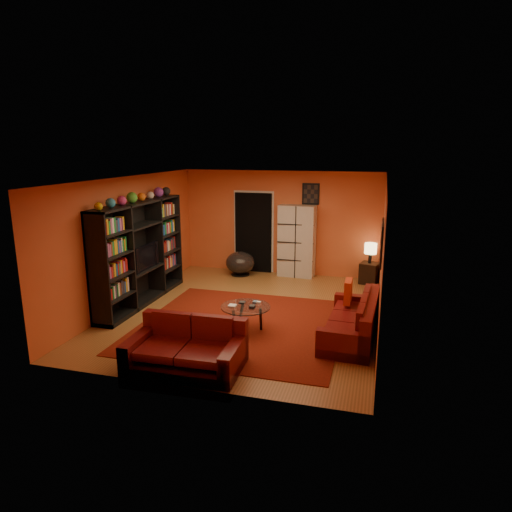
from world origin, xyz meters
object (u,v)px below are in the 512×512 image
(loveseat, at_px, (188,348))
(sofa, at_px, (355,322))
(side_table, at_px, (369,273))
(coffee_table, at_px, (246,309))
(bowl_chair, at_px, (240,263))
(table_lamp, at_px, (371,249))
(entertainment_unit, at_px, (140,253))
(tv, at_px, (143,257))
(storage_cabinet, at_px, (297,241))

(loveseat, bearing_deg, sofa, -55.36)
(loveseat, relative_size, side_table, 3.36)
(loveseat, distance_m, coffee_table, 1.59)
(bowl_chair, height_order, side_table, bowl_chair)
(bowl_chair, relative_size, table_lamp, 1.55)
(entertainment_unit, distance_m, table_lamp, 5.24)
(tv, bearing_deg, sofa, -99.14)
(sofa, height_order, coffee_table, sofa)
(storage_cabinet, bearing_deg, table_lamp, -1.85)
(sofa, relative_size, coffee_table, 2.33)
(loveseat, bearing_deg, entertainment_unit, 39.07)
(tv, bearing_deg, loveseat, -139.86)
(entertainment_unit, height_order, tv, entertainment_unit)
(tv, distance_m, coffee_table, 2.69)
(coffee_table, bearing_deg, table_lamp, 60.28)
(coffee_table, distance_m, side_table, 4.05)
(side_table, bearing_deg, storage_cabinet, 174.56)
(sofa, bearing_deg, bowl_chair, 136.58)
(sofa, xyz_separation_m, bowl_chair, (-3.05, 3.20, 0.03))
(coffee_table, bearing_deg, sofa, 5.60)
(loveseat, height_order, coffee_table, loveseat)
(tv, height_order, coffee_table, tv)
(tv, xyz_separation_m, side_table, (4.47, 2.63, -0.73))
(storage_cabinet, relative_size, side_table, 3.57)
(loveseat, bearing_deg, bowl_chair, 6.64)
(storage_cabinet, distance_m, bowl_chair, 1.52)
(side_table, xyz_separation_m, table_lamp, (0.00, 0.00, 0.59))
(loveseat, height_order, storage_cabinet, storage_cabinet)
(side_table, bearing_deg, table_lamp, 0.00)
(entertainment_unit, relative_size, storage_cabinet, 1.68)
(coffee_table, relative_size, table_lamp, 1.85)
(entertainment_unit, xyz_separation_m, loveseat, (2.09, -2.41, -0.77))
(entertainment_unit, xyz_separation_m, coffee_table, (2.52, -0.88, -0.65))
(tv, relative_size, sofa, 0.44)
(loveseat, relative_size, table_lamp, 3.54)
(entertainment_unit, bearing_deg, sofa, -9.02)
(tv, relative_size, storage_cabinet, 0.51)
(entertainment_unit, height_order, loveseat, entertainment_unit)
(entertainment_unit, relative_size, coffee_table, 3.43)
(sofa, bearing_deg, table_lamp, 90.93)
(entertainment_unit, relative_size, bowl_chair, 4.07)
(sofa, bearing_deg, loveseat, -140.64)
(sofa, bearing_deg, side_table, 90.93)
(sofa, relative_size, storage_cabinet, 1.14)
(sofa, distance_m, side_table, 3.33)
(entertainment_unit, distance_m, side_table, 5.29)
(entertainment_unit, relative_size, tv, 3.32)
(coffee_table, bearing_deg, tv, 160.26)
(tv, height_order, sofa, tv)
(tv, bearing_deg, bowl_chair, -27.64)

